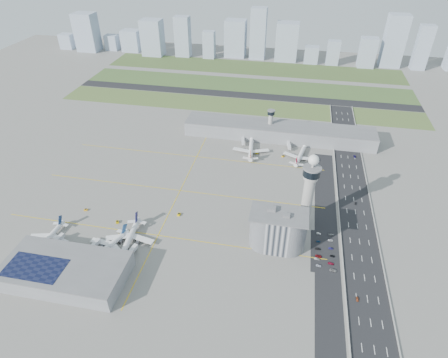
% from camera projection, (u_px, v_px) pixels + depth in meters
% --- Properties ---
extents(ground, '(1000.00, 1000.00, 0.00)m').
position_uv_depth(ground, '(216.00, 217.00, 311.92)').
color(ground, gray).
extents(grass_strip_0, '(480.00, 50.00, 0.08)m').
position_uv_depth(grass_strip_0, '(237.00, 106.00, 495.53)').
color(grass_strip_0, '#475B2B').
rests_on(grass_strip_0, ground).
extents(grass_strip_1, '(480.00, 60.00, 0.08)m').
position_uv_depth(grass_strip_1, '(246.00, 85.00, 555.68)').
color(grass_strip_1, '#3B5528').
rests_on(grass_strip_1, ground).
extents(grass_strip_2, '(480.00, 70.00, 0.08)m').
position_uv_depth(grass_strip_2, '(253.00, 68.00, 619.84)').
color(grass_strip_2, '#425528').
rests_on(grass_strip_2, ground).
extents(runway, '(480.00, 22.00, 0.10)m').
position_uv_depth(runway, '(242.00, 95.00, 525.19)').
color(runway, black).
rests_on(runway, ground).
extents(highway, '(28.00, 500.00, 0.10)m').
position_uv_depth(highway, '(359.00, 236.00, 293.54)').
color(highway, black).
rests_on(highway, ground).
extents(barrier_left, '(0.60, 500.00, 1.20)m').
position_uv_depth(barrier_left, '(341.00, 233.00, 295.46)').
color(barrier_left, '#9E9E99').
rests_on(barrier_left, ground).
extents(barrier_right, '(0.60, 500.00, 1.20)m').
position_uv_depth(barrier_right, '(378.00, 238.00, 290.99)').
color(barrier_right, '#9E9E99').
rests_on(barrier_right, ground).
extents(landside_road, '(18.00, 260.00, 0.08)m').
position_uv_depth(landside_road, '(327.00, 241.00, 289.52)').
color(landside_road, black).
rests_on(landside_road, ground).
extents(parking_lot, '(20.00, 44.00, 0.10)m').
position_uv_depth(parking_lot, '(324.00, 251.00, 280.21)').
color(parking_lot, black).
rests_on(parking_lot, ground).
extents(taxiway_line_h_0, '(260.00, 0.60, 0.01)m').
position_uv_depth(taxiway_line_h_0, '(158.00, 235.00, 294.24)').
color(taxiway_line_h_0, yellow).
rests_on(taxiway_line_h_0, ground).
extents(taxiway_line_h_1, '(260.00, 0.60, 0.01)m').
position_uv_depth(taxiway_line_h_1, '(180.00, 191.00, 342.36)').
color(taxiway_line_h_1, yellow).
rests_on(taxiway_line_h_1, ground).
extents(taxiway_line_h_2, '(260.00, 0.60, 0.01)m').
position_uv_depth(taxiway_line_h_2, '(197.00, 157.00, 390.48)').
color(taxiway_line_h_2, yellow).
rests_on(taxiway_line_h_2, ground).
extents(taxiway_line_v, '(0.60, 260.00, 0.01)m').
position_uv_depth(taxiway_line_v, '(180.00, 191.00, 342.36)').
color(taxiway_line_v, yellow).
rests_on(taxiway_line_v, ground).
extents(control_tower, '(14.00, 14.00, 64.50)m').
position_uv_depth(control_tower, '(309.00, 188.00, 286.68)').
color(control_tower, '#ADAAA5').
rests_on(control_tower, ground).
extents(secondary_tower, '(8.60, 8.60, 31.90)m').
position_uv_depth(secondary_tower, '(270.00, 121.00, 416.61)').
color(secondary_tower, '#ADAAA5').
rests_on(secondary_tower, ground).
extents(admin_building, '(42.00, 24.00, 33.50)m').
position_uv_depth(admin_building, '(278.00, 230.00, 277.17)').
color(admin_building, '#B2B2B7').
rests_on(admin_building, ground).
extents(terminal_pier, '(210.00, 32.00, 15.80)m').
position_uv_depth(terminal_pier, '(279.00, 131.00, 419.68)').
color(terminal_pier, gray).
rests_on(terminal_pier, ground).
extents(near_terminal, '(84.00, 42.00, 13.00)m').
position_uv_depth(near_terminal, '(65.00, 271.00, 256.49)').
color(near_terminal, gray).
rests_on(near_terminal, ground).
extents(airplane_near_a, '(34.35, 39.86, 10.76)m').
position_uv_depth(airplane_near_a, '(48.00, 236.00, 286.05)').
color(airplane_near_a, white).
rests_on(airplane_near_a, ground).
extents(airplane_near_b, '(47.24, 50.76, 11.47)m').
position_uv_depth(airplane_near_b, '(107.00, 245.00, 277.98)').
color(airplane_near_b, white).
rests_on(airplane_near_b, ground).
extents(airplane_near_c, '(41.94, 48.17, 12.67)m').
position_uv_depth(airplane_near_c, '(129.00, 236.00, 284.32)').
color(airplane_near_c, white).
rests_on(airplane_near_c, ground).
extents(airplane_far_a, '(43.39, 49.54, 12.84)m').
position_uv_depth(airplane_far_a, '(251.00, 147.00, 394.96)').
color(airplane_far_a, white).
rests_on(airplane_far_a, ground).
extents(airplane_far_b, '(43.09, 48.05, 11.74)m').
position_uv_depth(airplane_far_b, '(301.00, 153.00, 384.79)').
color(airplane_far_b, white).
rests_on(airplane_far_b, ground).
extents(jet_bridge_near_0, '(5.39, 14.31, 5.70)m').
position_uv_depth(jet_bridge_near_0, '(51.00, 248.00, 279.39)').
color(jet_bridge_near_0, silver).
rests_on(jet_bridge_near_0, ground).
extents(jet_bridge_near_1, '(5.39, 14.31, 5.70)m').
position_uv_depth(jet_bridge_near_1, '(88.00, 254.00, 274.60)').
color(jet_bridge_near_1, silver).
rests_on(jet_bridge_near_1, ground).
extents(jet_bridge_near_2, '(5.39, 14.31, 5.70)m').
position_uv_depth(jet_bridge_near_2, '(126.00, 260.00, 269.81)').
color(jet_bridge_near_2, silver).
rests_on(jet_bridge_near_2, ground).
extents(jet_bridge_far_0, '(5.39, 14.31, 5.70)m').
position_uv_depth(jet_bridge_far_0, '(243.00, 139.00, 415.82)').
color(jet_bridge_far_0, silver).
rests_on(jet_bridge_far_0, ground).
extents(jet_bridge_far_1, '(5.39, 14.31, 5.70)m').
position_uv_depth(jet_bridge_far_1, '(288.00, 143.00, 407.84)').
color(jet_bridge_far_1, silver).
rests_on(jet_bridge_far_1, ground).
extents(tug_0, '(3.14, 2.44, 1.64)m').
position_uv_depth(tug_0, '(86.00, 210.00, 318.86)').
color(tug_0, orange).
rests_on(tug_0, ground).
extents(tug_1, '(3.35, 3.76, 1.81)m').
position_uv_depth(tug_1, '(117.00, 222.00, 306.00)').
color(tug_1, '#D2A700').
rests_on(tug_1, ground).
extents(tug_2, '(3.22, 2.50, 1.69)m').
position_uv_depth(tug_2, '(120.00, 235.00, 293.36)').
color(tug_2, '#D1B904').
rests_on(tug_2, ground).
extents(tug_3, '(2.30, 3.26, 1.86)m').
position_uv_depth(tug_3, '(179.00, 214.00, 313.78)').
color(tug_3, '#F4C200').
rests_on(tug_3, ground).
extents(tug_4, '(3.42, 2.86, 1.70)m').
position_uv_depth(tug_4, '(257.00, 153.00, 395.30)').
color(tug_4, gold).
rests_on(tug_4, ground).
extents(tug_5, '(3.34, 3.64, 1.74)m').
position_uv_depth(tug_5, '(283.00, 156.00, 389.96)').
color(tug_5, gold).
rests_on(tug_5, ground).
extents(car_lot_0, '(3.90, 1.80, 1.29)m').
position_uv_depth(car_lot_0, '(319.00, 266.00, 268.01)').
color(car_lot_0, silver).
rests_on(car_lot_0, ground).
extents(car_lot_1, '(4.05, 1.71, 1.30)m').
position_uv_depth(car_lot_1, '(317.00, 259.00, 273.29)').
color(car_lot_1, gray).
rests_on(car_lot_1, ground).
extents(car_lot_2, '(4.82, 2.46, 1.30)m').
position_uv_depth(car_lot_2, '(319.00, 256.00, 275.48)').
color(car_lot_2, maroon).
rests_on(car_lot_2, ground).
extents(car_lot_3, '(4.15, 1.74, 1.20)m').
position_uv_depth(car_lot_3, '(318.00, 249.00, 281.67)').
color(car_lot_3, black).
rests_on(car_lot_3, ground).
extents(car_lot_4, '(3.35, 1.73, 1.09)m').
position_uv_depth(car_lot_4, '(318.00, 241.00, 288.07)').
color(car_lot_4, navy).
rests_on(car_lot_4, ground).
extents(car_lot_5, '(3.60, 1.49, 1.16)m').
position_uv_depth(car_lot_5, '(319.00, 233.00, 295.20)').
color(car_lot_5, white).
rests_on(car_lot_5, ground).
extents(car_lot_6, '(5.00, 2.92, 1.31)m').
position_uv_depth(car_lot_6, '(333.00, 270.00, 264.50)').
color(car_lot_6, gray).
rests_on(car_lot_6, ground).
extents(car_lot_7, '(4.37, 2.07, 1.23)m').
position_uv_depth(car_lot_7, '(331.00, 263.00, 269.69)').
color(car_lot_7, maroon).
rests_on(car_lot_7, ground).
extents(car_lot_8, '(3.66, 1.97, 1.18)m').
position_uv_depth(car_lot_8, '(332.00, 256.00, 275.66)').
color(car_lot_8, black).
rests_on(car_lot_8, ground).
extents(car_lot_9, '(3.56, 1.43, 1.15)m').
position_uv_depth(car_lot_9, '(331.00, 248.00, 281.98)').
color(car_lot_9, navy).
rests_on(car_lot_9, ground).
extents(car_lot_10, '(3.97, 1.94, 1.09)m').
position_uv_depth(car_lot_10, '(330.00, 240.00, 289.11)').
color(car_lot_10, silver).
rests_on(car_lot_10, ground).
extents(car_lot_11, '(4.55, 2.42, 1.26)m').
position_uv_depth(car_lot_11, '(331.00, 235.00, 294.06)').
color(car_lot_11, gray).
rests_on(car_lot_11, ground).
extents(car_hw_0, '(1.57, 3.69, 1.24)m').
position_uv_depth(car_hw_0, '(357.00, 299.00, 244.60)').
color(car_hw_0, '#984120').
rests_on(car_hw_0, ground).
extents(car_hw_1, '(1.58, 3.62, 1.16)m').
position_uv_depth(car_hw_1, '(355.00, 203.00, 326.17)').
color(car_hw_1, black).
rests_on(car_hw_1, ground).
extents(car_hw_2, '(2.47, 4.41, 1.17)m').
position_uv_depth(car_hw_2, '(355.00, 156.00, 389.88)').
color(car_hw_2, navy).
rests_on(car_hw_2, ground).
extents(car_hw_4, '(1.81, 3.77, 1.24)m').
position_uv_depth(car_hw_4, '(339.00, 130.00, 438.17)').
color(car_hw_4, slate).
rests_on(car_hw_4, ground).
extents(skyline_bldg_0, '(24.05, 19.24, 26.50)m').
position_uv_depth(skyline_bldg_0, '(67.00, 41.00, 702.76)').
color(skyline_bldg_0, '#9EADC1').
rests_on(skyline_bldg_0, ground).
extents(skyline_bldg_1, '(37.63, 30.10, 65.60)m').
position_uv_depth(skyline_bldg_1, '(87.00, 32.00, 680.80)').
color(skyline_bldg_1, '#9EADC1').
rests_on(skyline_bldg_1, ground).
extents(skyline_bldg_2, '(22.81, 18.25, 26.79)m').
position_uv_depth(skyline_bldg_2, '(112.00, 42.00, 695.66)').
color(skyline_bldg_2, '#9EADC1').
rests_on(skyline_bldg_2, ground).
extents(skyline_bldg_3, '(32.30, 25.84, 36.93)m').
position_uv_depth(skyline_bldg_3, '(131.00, 41.00, 687.52)').
color(skyline_bldg_3, '#9EADC1').
rests_on(skyline_bldg_3, ground).
extents(skyline_bldg_4, '(35.81, 28.65, 60.36)m').
position_uv_depth(skyline_bldg_4, '(153.00, 38.00, 660.15)').
color(skyline_bldg_4, '#9EADC1').
rests_on(skyline_bldg_4, ground).
extents(skyline_bldg_5, '(25.49, 20.39, 66.89)m').
position_uv_depth(skyline_bldg_5, '(183.00, 37.00, 653.18)').
color(skyline_bldg_5, '#9EADC1').
rests_on(skyline_bldg_5, ground).
extents(skyline_bldg_6, '(20.04, 16.03, 45.20)m').
position_uv_depth(skyline_bldg_6, '(209.00, 45.00, 650.44)').
color(skyline_bldg_6, '#9EADC1').
rests_on(skyline_bldg_6, ground).
extents(skyline_bldg_7, '(35.76, 28.61, 61.22)m').
position_uv_depth(skyline_bldg_7, '(235.00, 38.00, 654.16)').
color(skyline_bldg_7, '#9EADC1').
rests_on(skyline_bldg_7, ground).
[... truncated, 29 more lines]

